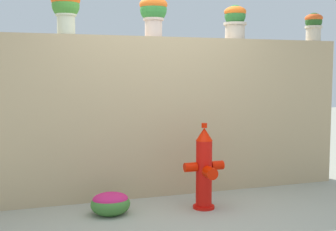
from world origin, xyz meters
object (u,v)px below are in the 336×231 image
Objects in this scene: flower_bush_left at (110,203)px; potted_plant_1 at (66,7)px; potted_plant_4 at (314,24)px; potted_plant_3 at (235,20)px; fire_hydrant at (204,170)px; potted_plant_2 at (153,11)px.

potted_plant_1 is at bearing 120.43° from flower_bush_left.
potted_plant_4 is 0.90× the size of flower_bush_left.
potted_plant_3 is 1.13m from potted_plant_4.
potted_plant_4 is 0.40× the size of fire_hydrant.
flower_bush_left is at bearing -59.57° from potted_plant_1.
potted_plant_3 is 0.46× the size of fire_hydrant.
potted_plant_1 is 2.10m from potted_plant_3.
flower_bush_left is (0.35, -0.60, -2.07)m from potted_plant_1.
flower_bush_left is (-1.01, 0.12, -0.30)m from fire_hydrant.
fire_hydrant is at bearing -64.82° from potted_plant_2.
potted_plant_1 is 1.10× the size of potted_plant_3.
potted_plant_2 is 0.51× the size of fire_hydrant.
fire_hydrant reaches higher than flower_bush_left.
potted_plant_4 reaches higher than flower_bush_left.
potted_plant_1 is at bearing 179.69° from potted_plant_4.
fire_hydrant is 2.26× the size of flower_bush_left.
flower_bush_left is (-2.87, -0.58, -1.99)m from potted_plant_4.
fire_hydrant is (-1.86, -0.70, -1.68)m from potted_plant_4.
potted_plant_2 is 1.29× the size of potted_plant_4.
flower_bush_left is at bearing -159.53° from potted_plant_3.
potted_plant_3 is 1.15× the size of potted_plant_4.
potted_plant_3 is (2.09, 0.05, -0.05)m from potted_plant_1.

